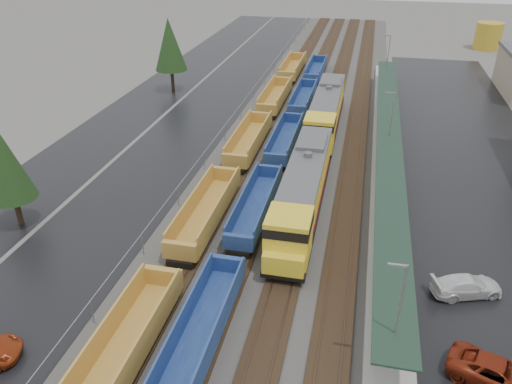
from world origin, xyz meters
TOP-DOWN VIEW (x-y plane):
  - ballast_strip at (0.00, 60.00)m, footprint 20.00×160.00m
  - trackbed at (-0.00, 60.00)m, footprint 14.60×160.00m
  - west_parking_lot at (-15.00, 60.00)m, footprint 10.00×160.00m
  - west_road at (-25.00, 60.00)m, footprint 9.00×160.00m
  - east_commuter_lot at (19.00, 50.00)m, footprint 16.00×100.00m
  - station_platform at (9.50, 50.01)m, footprint 3.00×80.00m
  - chainlink_fence at (-9.50, 58.44)m, footprint 0.08×160.04m
  - tree_west_near at (-22.00, 30.00)m, footprint 3.96×3.96m
  - tree_west_far at (-23.00, 70.00)m, footprint 4.84×4.84m
  - locomotive_lead at (2.00, 36.52)m, footprint 3.32×21.90m
  - locomotive_trail at (2.00, 57.52)m, footprint 3.32×21.90m
  - well_string_yellow at (-6.00, 33.63)m, footprint 2.78×112.60m
  - well_string_blue at (-2.00, 35.66)m, footprint 2.51×107.77m
  - storage_tank at (30.14, 111.31)m, footprint 5.30×5.30m
  - parked_car_east_b at (15.57, 20.65)m, footprint 4.36×6.14m
  - parked_car_east_c at (14.95, 28.58)m, footprint 3.60×5.43m

SIDE VIEW (x-z plane):
  - west_parking_lot at x=-15.00m, z-range 0.00..0.02m
  - west_road at x=-25.00m, z-range 0.00..0.02m
  - east_commuter_lot at x=19.00m, z-range 0.00..0.02m
  - ballast_strip at x=0.00m, z-range 0.00..0.08m
  - trackbed at x=0.00m, z-range 0.05..0.27m
  - parked_car_east_c at x=14.95m, z-range 0.00..1.46m
  - station_platform at x=9.50m, z-range -3.27..4.73m
  - parked_car_east_b at x=15.57m, z-range 0.00..1.55m
  - well_string_blue at x=-2.00m, z-range 0.01..2.24m
  - well_string_yellow at x=-6.00m, z-range -0.02..2.44m
  - chainlink_fence at x=-9.50m, z-range 0.60..2.62m
  - locomotive_lead at x=2.00m, z-range 0.13..5.09m
  - locomotive_trail at x=2.00m, z-range 0.13..5.09m
  - storage_tank at x=30.14m, z-range 0.00..5.30m
  - tree_west_near at x=-22.00m, z-range 1.32..10.32m
  - tree_west_far at x=-23.00m, z-range 1.62..12.62m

